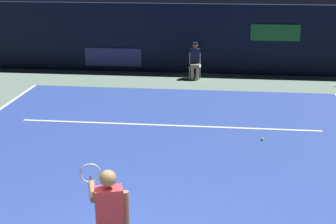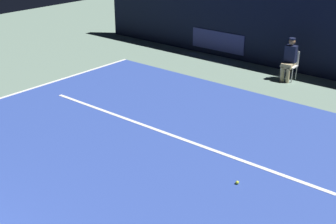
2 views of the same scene
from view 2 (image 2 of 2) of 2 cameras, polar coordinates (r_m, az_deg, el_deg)
ground_plane at (r=9.52m, az=-7.77°, el=-6.80°), size 31.78×31.78×0.00m
court_surface at (r=9.52m, az=-7.77°, el=-6.77°), size 10.23×11.45×0.01m
line_service at (r=10.79m, az=0.01°, el=-2.72°), size 7.98×0.10×0.01m
back_wall at (r=15.57m, az=15.41°, el=9.56°), size 16.26×0.33×2.60m
line_judge_on_chair at (r=14.67m, az=14.74°, el=6.35°), size 0.47×0.55×1.32m
tennis_ball at (r=8.95m, az=8.52°, el=-8.58°), size 0.07×0.07×0.07m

